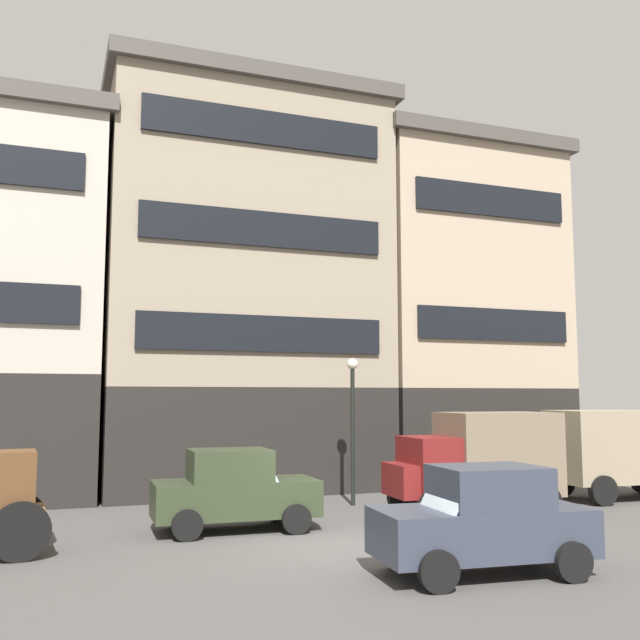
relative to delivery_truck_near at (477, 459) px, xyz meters
name	(u,v)px	position (x,y,z in m)	size (l,w,h in m)	color
ground_plane	(337,545)	(-4.69, -2.00, -1.42)	(120.00, 120.00, 0.00)	#4C4947
building_center_left	(244,285)	(-4.30, 7.47, 5.40)	(9.63, 5.64, 13.55)	black
building_center_right	(454,309)	(3.97, 7.47, 4.92)	(7.61, 5.64, 12.60)	black
delivery_truck_near	(477,459)	(0.00, 0.00, 0.00)	(4.45, 2.37, 2.62)	maroon
delivery_truck_far	(618,451)	(5.61, 1.10, 0.00)	(4.45, 2.36, 2.62)	#2D3823
sedan_dark	(483,520)	(-3.26, -5.17, -0.51)	(3.83, 2.13, 1.83)	#333847
sedan_parked_curb	(234,490)	(-6.32, 0.24, -0.51)	(3.76, 1.98, 1.83)	#2D3823
streetlamp_curbside	(353,409)	(-2.28, 2.78, 1.25)	(0.32, 0.32, 4.12)	black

